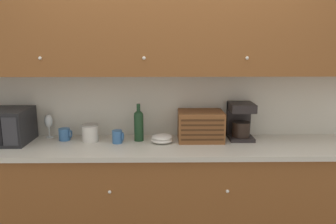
# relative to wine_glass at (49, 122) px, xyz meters

# --- Properties ---
(ground_plane) EXTENTS (24.00, 24.00, 0.00)m
(ground_plane) POSITION_rel_wine_glass_xyz_m (1.06, 0.08, -1.05)
(ground_plane) COLOR slate
(wall_back) EXTENTS (5.99, 0.06, 2.60)m
(wall_back) POSITION_rel_wine_glass_xyz_m (1.06, 0.11, 0.25)
(wall_back) COLOR white
(wall_back) RESTS_ON ground_plane
(counter_unit) EXTENTS (3.61, 0.62, 0.91)m
(counter_unit) POSITION_rel_wine_glass_xyz_m (1.06, -0.22, -0.60)
(counter_unit) COLOR brown
(counter_unit) RESTS_ON ground_plane
(backsplash_panel) EXTENTS (3.59, 0.01, 0.57)m
(backsplash_panel) POSITION_rel_wine_glass_xyz_m (1.06, 0.07, 0.14)
(backsplash_panel) COLOR beige
(backsplash_panel) RESTS_ON counter_unit
(upper_cabinets) EXTENTS (3.59, 0.39, 0.80)m
(upper_cabinets) POSITION_rel_wine_glass_xyz_m (1.22, -0.10, 0.82)
(upper_cabinets) COLOR brown
(upper_cabinets) RESTS_ON backsplash_panel
(wine_glass) EXTENTS (0.07, 0.07, 0.21)m
(wine_glass) POSITION_rel_wine_glass_xyz_m (0.00, 0.00, 0.00)
(wine_glass) COLOR silver
(wine_glass) RESTS_ON counter_unit
(mug_blue_second) EXTENTS (0.11, 0.09, 0.10)m
(mug_blue_second) POSITION_rel_wine_glass_xyz_m (0.16, -0.09, -0.09)
(mug_blue_second) COLOR #38669E
(mug_blue_second) RESTS_ON counter_unit
(storage_canister) EXTENTS (0.14, 0.14, 0.15)m
(storage_canister) POSITION_rel_wine_glass_xyz_m (0.39, -0.13, -0.07)
(storage_canister) COLOR silver
(storage_canister) RESTS_ON counter_unit
(mug) EXTENTS (0.10, 0.08, 0.11)m
(mug) POSITION_rel_wine_glass_xyz_m (0.63, -0.18, -0.09)
(mug) COLOR #38669E
(mug) RESTS_ON counter_unit
(wine_bottle) EXTENTS (0.08, 0.08, 0.32)m
(wine_bottle) POSITION_rel_wine_glass_xyz_m (0.81, -0.11, 0.00)
(wine_bottle) COLOR #19381E
(wine_bottle) RESTS_ON counter_unit
(bowl_stack_on_counter) EXTENTS (0.19, 0.19, 0.07)m
(bowl_stack_on_counter) POSITION_rel_wine_glass_xyz_m (1.01, -0.17, -0.11)
(bowl_stack_on_counter) COLOR silver
(bowl_stack_on_counter) RESTS_ON counter_unit
(bread_box) EXTENTS (0.38, 0.29, 0.26)m
(bread_box) POSITION_rel_wine_glass_xyz_m (1.34, -0.10, -0.02)
(bread_box) COLOR brown
(bread_box) RESTS_ON counter_unit
(coffee_maker) EXTENTS (0.21, 0.24, 0.32)m
(coffee_maker) POSITION_rel_wine_glass_xyz_m (1.69, -0.05, 0.02)
(coffee_maker) COLOR black
(coffee_maker) RESTS_ON counter_unit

